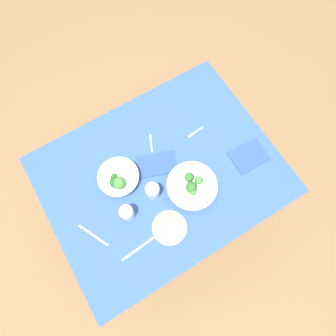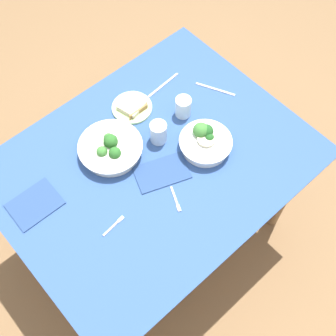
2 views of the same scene
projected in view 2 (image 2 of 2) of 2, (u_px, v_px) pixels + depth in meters
The scene contains 13 objects.
ground_plane at pixel (157, 229), 2.50m from camera, with size 6.00×6.00×0.00m, color brown.
dining_table at pixel (154, 176), 1.96m from camera, with size 1.27×1.00×0.75m.
broccoli_bowl_far at pixel (111, 149), 1.85m from camera, with size 0.27×0.27×0.10m.
broccoli_bowl_near at pixel (205, 142), 1.86m from camera, with size 0.22×0.22×0.11m.
bread_side_plate at pixel (132, 107), 1.98m from camera, with size 0.18×0.18×0.04m.
water_glass_center at pixel (158, 132), 1.87m from camera, with size 0.07×0.07×0.10m, color silver.
water_glass_side at pixel (183, 107), 1.94m from camera, with size 0.07×0.07×0.10m, color silver.
fork_by_far_bowl at pixel (114, 225), 1.71m from camera, with size 0.11×0.02×0.00m.
fork_by_near_bowl at pixel (176, 200), 1.76m from camera, with size 0.06×0.11×0.00m.
table_knife_left at pixel (215, 89), 2.04m from camera, with size 0.19×0.01×0.00m, color #B7B7BC.
table_knife_right at pixel (162, 86), 2.05m from camera, with size 0.21×0.01×0.00m, color #B7B7BC.
napkin_folded_upper at pixel (35, 204), 1.75m from camera, with size 0.19×0.15×0.01m, color navy.
napkin_folded_lower at pixel (162, 172), 1.83m from camera, with size 0.22×0.13×0.01m, color navy.
Camera 2 is at (-0.58, -0.74, 2.35)m, focal length 47.51 mm.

